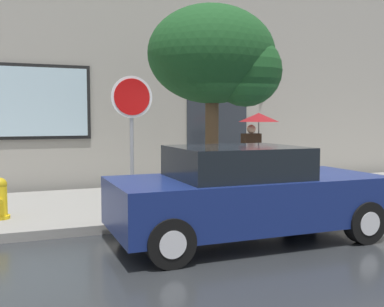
# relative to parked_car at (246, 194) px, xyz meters

# --- Properties ---
(ground_plane) EXTENTS (60.00, 60.00, 0.00)m
(ground_plane) POSITION_rel_parked_car_xyz_m (0.20, 0.12, -0.71)
(ground_plane) COLOR #282B2D
(sidewalk) EXTENTS (20.00, 4.00, 0.15)m
(sidewalk) POSITION_rel_parked_car_xyz_m (0.20, 3.12, -0.64)
(sidewalk) COLOR gray
(sidewalk) RESTS_ON ground
(building_facade) EXTENTS (20.00, 0.67, 7.00)m
(building_facade) POSITION_rel_parked_car_xyz_m (0.18, 5.62, 2.77)
(building_facade) COLOR #9E998E
(building_facade) RESTS_ON ground
(parked_car) EXTENTS (4.16, 1.88, 1.44)m
(parked_car) POSITION_rel_parked_car_xyz_m (0.00, 0.00, 0.00)
(parked_car) COLOR navy
(parked_car) RESTS_ON ground
(fire_hydrant) EXTENTS (0.30, 0.44, 0.71)m
(fire_hydrant) POSITION_rel_parked_car_xyz_m (-3.52, 2.23, -0.22)
(fire_hydrant) COLOR yellow
(fire_hydrant) RESTS_ON sidewalk
(pedestrian_with_umbrella) EXTENTS (1.00, 1.00, 1.85)m
(pedestrian_with_umbrella) POSITION_rel_parked_car_xyz_m (2.27, 3.71, 0.92)
(pedestrian_with_umbrella) COLOR black
(pedestrian_with_umbrella) RESTS_ON sidewalk
(street_tree) EXTENTS (2.55, 2.17, 3.92)m
(street_tree) POSITION_rel_parked_car_xyz_m (0.49, 2.05, 2.31)
(street_tree) COLOR #4C3823
(street_tree) RESTS_ON sidewalk
(stop_sign) EXTENTS (0.76, 0.10, 2.48)m
(stop_sign) POSITION_rel_parked_car_xyz_m (-1.27, 1.99, 1.19)
(stop_sign) COLOR gray
(stop_sign) RESTS_ON sidewalk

